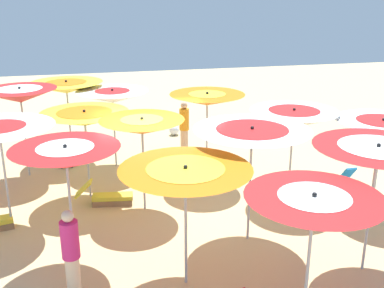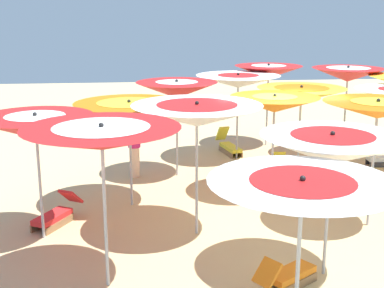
% 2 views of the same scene
% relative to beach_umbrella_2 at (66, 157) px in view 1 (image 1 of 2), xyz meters
% --- Properties ---
extents(ground, '(38.38, 38.38, 0.04)m').
position_rel_beach_umbrella_2_xyz_m(ground, '(1.81, -1.86, -2.15)').
color(ground, '#D1B57F').
extents(beach_umbrella_2, '(1.95, 1.95, 2.38)m').
position_rel_beach_umbrella_2_xyz_m(beach_umbrella_2, '(0.00, 0.00, 0.00)').
color(beach_umbrella_2, '#B2B2B7').
rests_on(beach_umbrella_2, ground).
extents(beach_umbrella_3, '(2.22, 2.22, 2.24)m').
position_rel_beach_umbrella_2_xyz_m(beach_umbrella_3, '(-1.10, -1.92, -0.16)').
color(beach_umbrella_3, '#B2B2B7').
rests_on(beach_umbrella_3, ground).
extents(beach_umbrella_4, '(1.97, 1.97, 2.29)m').
position_rel_beach_umbrella_2_xyz_m(beach_umbrella_4, '(-2.66, -3.41, -0.09)').
color(beach_umbrella_4, '#B2B2B7').
rests_on(beach_umbrella_4, ground).
extents(beach_umbrella_5, '(1.93, 1.93, 2.52)m').
position_rel_beach_umbrella_2_xyz_m(beach_umbrella_5, '(4.72, 1.29, 0.15)').
color(beach_umbrella_5, '#B2B2B7').
rests_on(beach_umbrella_5, ground).
extents(beach_umbrella_6, '(2.11, 2.11, 2.25)m').
position_rel_beach_umbrella_2_xyz_m(beach_umbrella_6, '(2.94, -0.34, -0.10)').
color(beach_umbrella_6, '#B2B2B7').
rests_on(beach_umbrella_6, ground).
extents(beach_umbrella_7, '(1.92, 1.92, 2.25)m').
position_rel_beach_umbrella_2_xyz_m(beach_umbrella_7, '(1.96, -1.59, -0.10)').
color(beach_umbrella_7, '#B2B2B7').
rests_on(beach_umbrella_7, ground).
extents(beach_umbrella_8, '(2.29, 2.29, 2.45)m').
position_rel_beach_umbrella_2_xyz_m(beach_umbrella_8, '(0.09, -3.50, 0.08)').
color(beach_umbrella_8, '#B2B2B7').
rests_on(beach_umbrella_8, ground).
extents(beach_umbrella_9, '(2.22, 2.22, 2.47)m').
position_rel_beach_umbrella_2_xyz_m(beach_umbrella_9, '(-1.43, -5.22, 0.12)').
color(beach_umbrella_9, '#B2B2B7').
rests_on(beach_umbrella_9, ground).
extents(beach_umbrella_10, '(2.13, 2.13, 2.42)m').
position_rel_beach_umbrella_2_xyz_m(beach_umbrella_10, '(5.94, 0.14, 0.07)').
color(beach_umbrella_10, '#B2B2B7').
rests_on(beach_umbrella_10, ground).
extents(beach_umbrella_11, '(2.04, 2.04, 2.29)m').
position_rel_beach_umbrella_2_xyz_m(beach_umbrella_11, '(4.99, -1.13, -0.07)').
color(beach_umbrella_11, '#B2B2B7').
rests_on(beach_umbrella_11, ground).
extents(beach_umbrella_12, '(1.96, 1.96, 2.44)m').
position_rel_beach_umbrella_2_xyz_m(beach_umbrella_12, '(3.37, -3.46, 0.10)').
color(beach_umbrella_12, '#B2B2B7').
rests_on(beach_umbrella_12, ground).
extents(beach_umbrella_13, '(2.11, 2.11, 2.27)m').
position_rel_beach_umbrella_2_xyz_m(beach_umbrella_13, '(1.88, -5.21, -0.12)').
color(beach_umbrella_13, '#B2B2B7').
rests_on(beach_umbrella_13, ground).
extents(beach_umbrella_14, '(2.16, 2.16, 2.18)m').
position_rel_beach_umbrella_2_xyz_m(beach_umbrella_14, '(0.89, -6.95, -0.20)').
color(beach_umbrella_14, '#B2B2B7').
rests_on(beach_umbrella_14, ground).
extents(lounger_0, '(1.18, 0.37, 0.54)m').
position_rel_beach_umbrella_2_xyz_m(lounger_0, '(5.35, 0.28, -1.93)').
color(lounger_0, '#333338').
rests_on(lounger_0, ground).
extents(lounger_2, '(0.54, 1.39, 0.63)m').
position_rel_beach_umbrella_2_xyz_m(lounger_2, '(2.39, -0.74, -1.92)').
color(lounger_2, olive).
rests_on(lounger_2, ground).
extents(lounger_3, '(1.13, 0.36, 0.62)m').
position_rel_beach_umbrella_2_xyz_m(lounger_3, '(1.49, -6.89, -1.92)').
color(lounger_3, '#333338').
rests_on(lounger_3, ground).
extents(lounger_4, '(1.10, 0.90, 0.55)m').
position_rel_beach_umbrella_2_xyz_m(lounger_4, '(1.20, -5.55, -1.93)').
color(lounger_4, olive).
rests_on(lounger_4, ground).
extents(beachgoer_0, '(0.30, 0.30, 1.60)m').
position_rel_beach_umbrella_2_xyz_m(beachgoer_0, '(-1.04, 0.00, -1.30)').
color(beachgoer_0, beige).
rests_on(beachgoer_0, ground).
extents(beachgoer_1, '(0.30, 0.30, 1.66)m').
position_rel_beach_umbrella_2_xyz_m(beachgoer_1, '(5.54, -3.31, -1.26)').
color(beachgoer_1, '#D8A87F').
rests_on(beachgoer_1, ground).
extents(beach_ball, '(0.35, 0.35, 0.35)m').
position_rel_beach_umbrella_2_xyz_m(beach_ball, '(7.50, -3.36, -1.95)').
color(beach_ball, white).
rests_on(beach_ball, ground).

